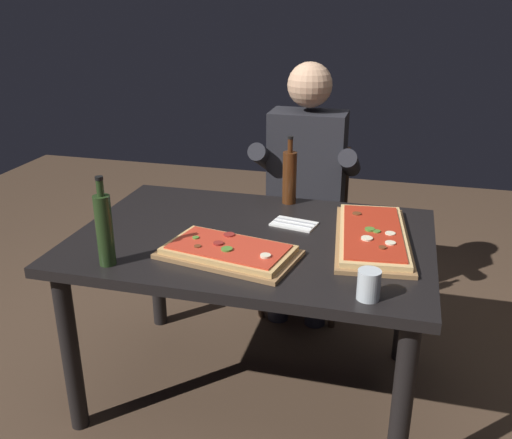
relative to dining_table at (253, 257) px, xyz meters
name	(u,v)px	position (x,y,z in m)	size (l,w,h in m)	color
ground_plane	(253,388)	(0.00, 0.00, -0.64)	(6.40, 6.40, 0.00)	#4C3828
dining_table	(253,257)	(0.00, 0.00, 0.00)	(1.40, 0.96, 0.74)	black
pizza_rectangular_front	(229,251)	(-0.04, -0.21, 0.11)	(0.54, 0.36, 0.05)	olive
pizza_rectangular_left	(372,236)	(0.46, 0.07, 0.12)	(0.35, 0.65, 0.05)	olive
wine_bottle_dark	(104,229)	(-0.43, -0.37, 0.23)	(0.06, 0.06, 0.33)	#233819
oil_bottle_amber	(290,177)	(0.06, 0.41, 0.22)	(0.06, 0.06, 0.31)	#47230F
tumbler_near_camera	(369,286)	(0.48, -0.39, 0.14)	(0.07, 0.07, 0.10)	silver
napkin_cutlery_set	(294,224)	(0.14, 0.15, 0.10)	(0.20, 0.14, 0.01)	white
diner_chair	(307,219)	(0.08, 0.86, -0.16)	(0.44, 0.44, 0.87)	#3D2B1E
seated_diner	(305,181)	(0.08, 0.74, 0.10)	(0.53, 0.41, 1.33)	#23232D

